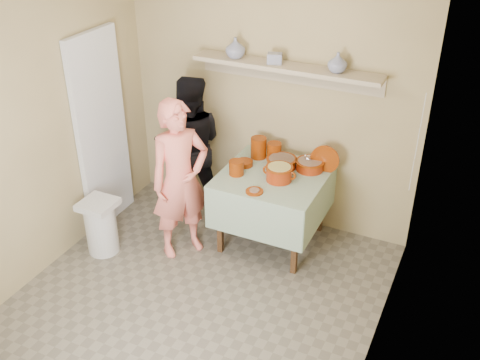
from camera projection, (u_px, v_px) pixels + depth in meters
The scene contains 22 objects.
ground at pixel (186, 313), 4.76m from camera, with size 3.50×3.50×0.00m, color #6A6253.
tile_panel at pixel (102, 132), 5.55m from camera, with size 0.06×0.70×2.00m, color silver.
plate_stack_a at pixel (259, 148), 5.55m from camera, with size 0.16×0.16×0.21m, color #6C2304.
plate_stack_b at pixel (274, 151), 5.53m from camera, with size 0.14×0.14×0.17m, color #6C2304.
bowl_stack at pixel (236, 168), 5.26m from camera, with size 0.14×0.14×0.14m, color #6C2304.
empty_bowl at pixel (244, 163), 5.44m from camera, with size 0.17×0.17×0.05m, color #6C2304.
propped_lid at pixel (325, 159), 5.30m from camera, with size 0.28×0.28×0.02m, color #6C2304.
vase_right at pixel (338, 62), 4.88m from camera, with size 0.17×0.17×0.18m, color navy.
vase_left at pixel (235, 48), 5.23m from camera, with size 0.19×0.19×0.19m, color navy.
ceramic_box at pixel (275, 58), 5.11m from camera, with size 0.13×0.10×0.10m, color navy.
person_cook at pixel (180, 180), 5.16m from camera, with size 0.57×0.37×1.56m, color #F37769.
person_helper at pixel (190, 146), 5.82m from camera, with size 0.74×0.57×1.52m, color black.
room_shell at pixel (176, 142), 3.96m from camera, with size 3.04×3.54×2.62m.
serving_table at pixel (273, 185), 5.35m from camera, with size 0.97×0.97×0.76m.
cazuela_meat_a at pixel (282, 162), 5.39m from camera, with size 0.30×0.30×0.10m.
cazuela_meat_b at pixel (310, 164), 5.34m from camera, with size 0.28×0.28×0.10m.
ladle at pixel (308, 159), 5.33m from camera, with size 0.08×0.26×0.19m.
cazuela_rice at pixel (279, 172), 5.16m from camera, with size 0.33×0.25×0.14m.
front_plate at pixel (254, 191), 5.00m from camera, with size 0.16×0.16×0.03m.
wall_shelf at pixel (287, 69), 5.15m from camera, with size 1.80×0.25×0.21m.
trash_bin at pixel (101, 226), 5.39m from camera, with size 0.32×0.32×0.56m.
electrical_cord at pixel (417, 144), 4.75m from camera, with size 0.01×0.05×0.90m.
Camera 1 is at (1.93, -3.03, 3.35)m, focal length 42.00 mm.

